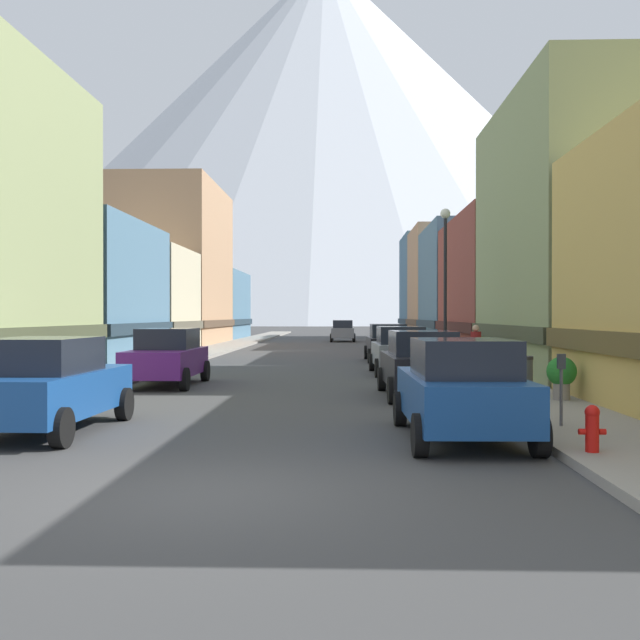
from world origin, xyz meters
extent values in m
plane|color=#404040|center=(0.00, 0.00, 0.00)|extent=(400.00, 400.00, 0.00)
cube|color=gray|center=(-6.25, 35.00, 0.07)|extent=(2.50, 100.00, 0.15)
cube|color=gray|center=(6.25, 35.00, 0.07)|extent=(2.50, 100.00, 0.15)
cube|color=slate|center=(-11.01, 24.94, 3.26)|extent=(7.02, 10.44, 6.51)
cube|color=#22333F|center=(-11.01, 24.94, 1.60)|extent=(7.32, 10.44, 0.50)
cube|color=beige|center=(-11.06, 34.66, 3.06)|extent=(7.11, 8.25, 6.12)
cube|color=#595444|center=(-11.06, 34.66, 1.60)|extent=(7.41, 8.25, 0.50)
cube|color=tan|center=(-12.44, 45.79, 5.86)|extent=(9.89, 13.38, 11.71)
cube|color=brown|center=(-12.44, 45.79, 1.60)|extent=(10.19, 13.38, 0.50)
cube|color=slate|center=(-12.07, 58.39, 3.06)|extent=(9.14, 11.67, 6.13)
cube|color=#22333F|center=(-12.07, 58.39, 1.60)|extent=(9.44, 11.67, 0.50)
cube|color=#8C9966|center=(11.82, 18.04, 4.97)|extent=(8.63, 11.72, 9.94)
cube|color=#3F442D|center=(11.82, 18.04, 1.60)|extent=(8.93, 11.72, 0.50)
cube|color=brown|center=(12.27, 30.65, 3.67)|extent=(9.54, 13.04, 7.34)
cube|color=#3B1B16|center=(12.27, 30.65, 1.60)|extent=(9.84, 13.04, 0.50)
cube|color=slate|center=(12.48, 43.65, 4.20)|extent=(9.96, 11.83, 8.41)
cube|color=#22333F|center=(12.48, 43.65, 1.60)|extent=(10.26, 11.83, 0.50)
cube|color=tan|center=(11.31, 54.75, 4.77)|extent=(7.63, 9.99, 9.54)
cube|color=brown|center=(11.31, 54.75, 1.60)|extent=(7.93, 9.99, 0.50)
cube|color=slate|center=(10.71, 64.77, 4.99)|extent=(6.41, 9.83, 9.98)
cube|color=#22333F|center=(10.71, 64.77, 1.60)|extent=(6.71, 9.83, 0.50)
cube|color=#19478C|center=(-3.80, 4.72, 0.74)|extent=(1.93, 4.44, 0.80)
cube|color=#1E232D|center=(-3.80, 4.47, 1.46)|extent=(1.64, 2.23, 0.64)
cylinder|color=black|center=(-4.69, 6.39, 0.34)|extent=(0.23, 0.68, 0.68)
cylinder|color=black|center=(-2.85, 6.35, 0.34)|extent=(0.23, 0.68, 0.68)
cylinder|color=black|center=(-2.91, 3.05, 0.34)|extent=(0.23, 0.68, 0.68)
cube|color=#591E72|center=(-3.80, 13.98, 0.74)|extent=(1.86, 4.41, 0.80)
cube|color=#1E232D|center=(-3.80, 14.23, 1.46)|extent=(1.61, 2.21, 0.64)
cylinder|color=black|center=(-2.87, 12.34, 0.34)|extent=(0.22, 0.68, 0.68)
cylinder|color=black|center=(-4.71, 12.33, 0.34)|extent=(0.22, 0.68, 0.68)
cylinder|color=black|center=(-2.89, 15.64, 0.34)|extent=(0.22, 0.68, 0.68)
cylinder|color=black|center=(-4.73, 15.63, 0.34)|extent=(0.22, 0.68, 0.68)
cube|color=#19478C|center=(3.80, 4.14, 0.74)|extent=(1.93, 4.43, 0.80)
cube|color=#1E232D|center=(3.80, 3.89, 1.46)|extent=(1.64, 2.23, 0.64)
cylinder|color=black|center=(2.85, 5.77, 0.34)|extent=(0.23, 0.68, 0.68)
cylinder|color=black|center=(4.69, 5.81, 0.34)|extent=(0.23, 0.68, 0.68)
cylinder|color=black|center=(2.91, 2.48, 0.34)|extent=(0.23, 0.68, 0.68)
cylinder|color=black|center=(4.75, 2.51, 0.34)|extent=(0.23, 0.68, 0.68)
cube|color=black|center=(3.80, 11.03, 0.74)|extent=(1.97, 4.45, 0.80)
cube|color=#1E232D|center=(3.81, 10.78, 1.46)|extent=(1.67, 2.25, 0.64)
cylinder|color=black|center=(2.83, 12.65, 0.34)|extent=(0.24, 0.69, 0.68)
cylinder|color=black|center=(4.67, 12.70, 0.34)|extent=(0.24, 0.69, 0.68)
cylinder|color=black|center=(2.93, 9.35, 0.34)|extent=(0.24, 0.69, 0.68)
cylinder|color=black|center=(4.77, 9.41, 0.34)|extent=(0.24, 0.69, 0.68)
cube|color=slate|center=(3.80, 18.83, 0.74)|extent=(1.96, 4.45, 0.80)
cube|color=#1E232D|center=(3.81, 18.58, 1.46)|extent=(1.66, 2.24, 0.64)
cylinder|color=black|center=(2.83, 20.46, 0.34)|extent=(0.24, 0.69, 0.68)
cylinder|color=black|center=(4.67, 20.51, 0.34)|extent=(0.24, 0.69, 0.68)
cylinder|color=black|center=(2.93, 17.16, 0.34)|extent=(0.24, 0.69, 0.68)
cylinder|color=black|center=(4.77, 17.21, 0.34)|extent=(0.24, 0.69, 0.68)
cube|color=black|center=(3.80, 26.63, 0.74)|extent=(1.93, 4.44, 0.80)
cube|color=#1E232D|center=(3.81, 26.38, 1.46)|extent=(1.65, 2.23, 0.64)
cylinder|color=black|center=(2.85, 28.27, 0.34)|extent=(0.23, 0.68, 0.68)
cylinder|color=black|center=(4.68, 28.30, 0.34)|extent=(0.23, 0.68, 0.68)
cylinder|color=black|center=(2.92, 24.97, 0.34)|extent=(0.23, 0.68, 0.68)
cylinder|color=black|center=(4.75, 25.00, 0.34)|extent=(0.23, 0.68, 0.68)
cube|color=slate|center=(1.60, 53.24, 0.74)|extent=(1.84, 4.40, 0.80)
cube|color=#1E232D|center=(1.60, 52.99, 1.46)|extent=(1.60, 2.20, 0.64)
cylinder|color=black|center=(0.68, 54.89, 0.34)|extent=(0.22, 0.68, 0.68)
cylinder|color=black|center=(2.52, 54.89, 0.34)|extent=(0.22, 0.68, 0.68)
cylinder|color=black|center=(0.68, 51.59, 0.34)|extent=(0.22, 0.68, 0.68)
cylinder|color=black|center=(2.52, 51.59, 0.34)|extent=(0.22, 0.68, 0.68)
cylinder|color=red|center=(5.45, 2.19, 0.43)|extent=(0.20, 0.20, 0.55)
sphere|color=red|center=(5.45, 2.19, 0.74)|extent=(0.22, 0.22, 0.22)
cylinder|color=red|center=(5.30, 2.19, 0.45)|extent=(0.10, 0.09, 0.09)
cylinder|color=red|center=(5.60, 2.19, 0.45)|extent=(0.10, 0.09, 0.09)
cylinder|color=#595960|center=(5.75, 4.83, 0.68)|extent=(0.06, 0.06, 1.05)
cube|color=#33383F|center=(5.75, 4.83, 1.34)|extent=(0.14, 0.10, 0.28)
cylinder|color=#4C5156|center=(6.35, 10.46, 0.60)|extent=(0.56, 0.56, 0.90)
cylinder|color=#2D2D33|center=(6.35, 10.46, 1.09)|extent=(0.59, 0.59, 0.08)
cylinder|color=#4C4C51|center=(-7.00, 9.89, 0.36)|extent=(0.56, 0.56, 0.41)
sphere|color=#1B7623|center=(-7.00, 9.89, 0.74)|extent=(0.45, 0.45, 0.45)
cylinder|color=gray|center=(7.00, 16.97, 0.36)|extent=(0.48, 0.48, 0.42)
sphere|color=#315F1F|center=(7.00, 16.97, 0.88)|extent=(0.76, 0.76, 0.76)
cylinder|color=gray|center=(7.00, 9.16, 0.35)|extent=(0.40, 0.40, 0.40)
sphere|color=#237627|center=(7.00, 9.16, 0.83)|extent=(0.72, 0.72, 0.72)
cylinder|color=maroon|center=(6.25, 16.68, 0.89)|extent=(0.36, 0.36, 1.48)
sphere|color=tan|center=(6.25, 16.68, 1.75)|extent=(0.23, 0.23, 0.23)
cylinder|color=black|center=(5.35, 17.77, 2.90)|extent=(0.12, 0.12, 5.50)
sphere|color=white|center=(5.35, 17.77, 5.83)|extent=(0.36, 0.36, 0.36)
cone|color=silver|center=(-5.45, 260.00, 65.42)|extent=(247.05, 247.05, 130.84)
camera|label=1|loc=(1.75, -9.09, 2.19)|focal=42.01mm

